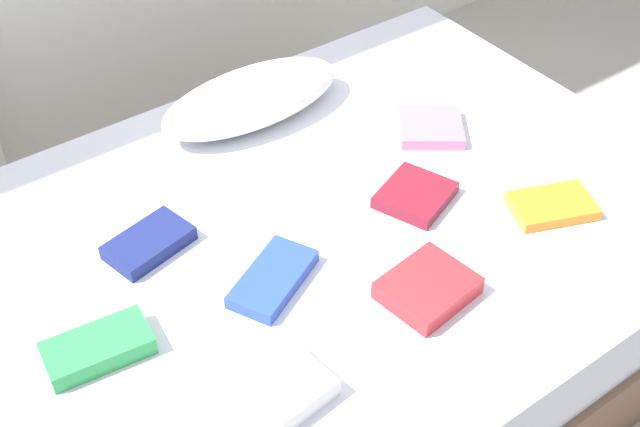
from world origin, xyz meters
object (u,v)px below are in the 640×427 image
Objects in this scene: textbook_blue at (273,279)px; textbook_navy at (149,243)px; textbook_orange at (552,206)px; textbook_red at (428,288)px; textbook_pink at (431,127)px; textbook_white at (287,387)px; bed at (330,283)px; textbook_green at (98,348)px; textbook_maroon at (415,195)px; pillow at (251,98)px.

textbook_navy is (-0.19, 0.29, 0.00)m from textbook_blue.
textbook_navy is at bearing 173.81° from textbook_orange.
textbook_red is 0.66m from textbook_pink.
textbook_blue is at bearing 55.15° from textbook_white.
textbook_red is 0.48m from textbook_orange.
bed is 0.56m from textbook_pink.
textbook_green is (-0.70, -0.06, 0.28)m from bed.
bed is 0.39m from textbook_blue.
textbook_maroon is 0.49m from textbook_blue.
textbook_white is at bearing -136.06° from bed.
textbook_red and textbook_white have the same top height.
textbook_maroon is 0.35m from textbook_red.
textbook_blue is at bearing 0.72° from textbook_green.
pillow reaches higher than textbook_green.
pillow is 1.04m from textbook_white.
textbook_pink is (0.47, 0.13, 0.27)m from bed.
pillow is 0.97m from textbook_green.
textbook_white is (-0.41, -0.40, 0.28)m from bed.
textbook_orange is (0.48, 0.03, -0.01)m from textbook_red.
textbook_green is at bearing 135.70° from textbook_pink.
pillow is 2.52× the size of textbook_green.
textbook_red is at bearing -86.23° from bed.
textbook_navy is at bearing 123.61° from textbook_red.
textbook_orange reaches higher than bed.
pillow is at bearing 34.70° from textbook_blue.
textbook_red is 0.71m from textbook_navy.
textbook_green is at bearing -143.33° from pillow.
textbook_blue is at bearing -118.47° from pillow.
textbook_navy is (-0.47, 0.54, -0.00)m from textbook_red.
textbook_red reaches higher than textbook_navy.
textbook_green is (-0.78, -0.58, -0.04)m from pillow.
pillow reaches higher than textbook_maroon.
textbook_red is (0.28, -0.25, 0.01)m from textbook_blue.
textbook_white is (-0.64, -0.32, 0.01)m from textbook_maroon.
bed is 11.72× the size of textbook_white.
textbook_red is at bearing -68.46° from textbook_blue.
bed is at bearing 37.49° from textbook_white.
bed is 9.55× the size of textbook_red.
textbook_green is at bearing -174.95° from bed.
textbook_orange is 0.92m from textbook_white.
textbook_blue is 1.18× the size of textbook_red.
textbook_maroon is at bearing -17.95° from bed.
bed is at bearing 168.87° from textbook_orange.
textbook_maroon is 0.80× the size of textbook_green.
textbook_blue is (0.44, -0.05, -0.01)m from textbook_green.
textbook_pink is at bearing 16.37° from textbook_green.
textbook_white reaches higher than textbook_maroon.
bed is 3.34× the size of pillow.
bed is 0.62m from pillow.
textbook_orange is at bearing -64.02° from textbook_maroon.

